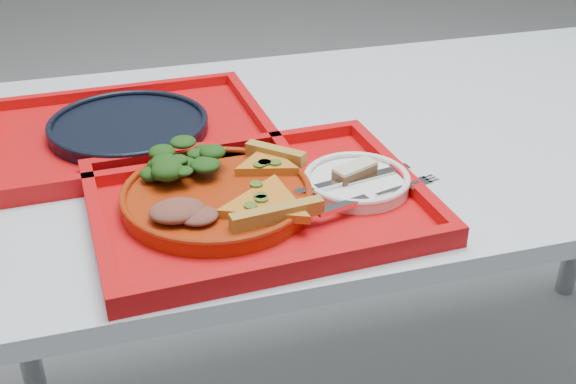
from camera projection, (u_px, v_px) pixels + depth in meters
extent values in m
cube|color=silver|center=(396.00, 132.00, 1.25)|extent=(1.60, 0.80, 0.03)
cylinder|color=gray|center=(9.00, 271.00, 1.53)|extent=(0.05, 0.05, 0.72)
cube|color=#C00A0C|center=(258.00, 206.00, 1.00)|extent=(0.47, 0.37, 0.01)
cube|color=#C00A0C|center=(130.00, 135.00, 1.19)|extent=(0.46, 0.37, 0.01)
cylinder|color=#932509|center=(217.00, 199.00, 0.98)|extent=(0.26, 0.26, 0.02)
cylinder|color=white|center=(357.00, 183.00, 1.03)|extent=(0.15, 0.15, 0.01)
cylinder|color=black|center=(129.00, 128.00, 1.19)|extent=(0.26, 0.26, 0.02)
ellipsoid|color=black|center=(183.00, 157.00, 1.02)|extent=(0.10, 0.09, 0.05)
ellipsoid|color=brown|center=(177.00, 211.00, 0.92)|extent=(0.07, 0.06, 0.02)
cube|color=#4E2A1A|center=(355.00, 172.00, 1.03)|extent=(0.07, 0.05, 0.01)
cube|color=beige|center=(355.00, 166.00, 1.02)|extent=(0.07, 0.05, 0.00)
cube|color=silver|center=(354.00, 179.00, 1.02)|extent=(0.18, 0.05, 0.01)
cube|color=silver|center=(376.00, 195.00, 0.97)|extent=(0.18, 0.07, 0.01)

